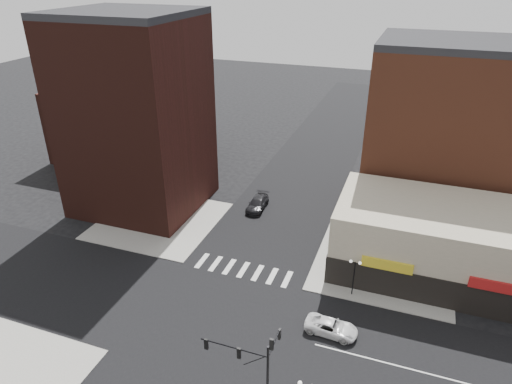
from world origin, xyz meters
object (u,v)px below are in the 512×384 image
(dark_sedan_north, at_px, (258,204))
(white_suv, at_px, (331,327))
(traffic_signal, at_px, (257,360))
(street_lamp_ne, at_px, (355,269))

(dark_sedan_north, bearing_deg, white_suv, -56.84)
(traffic_signal, bearing_deg, dark_sedan_north, 109.50)
(white_suv, bearing_deg, street_lamp_ne, -5.84)
(traffic_signal, relative_size, white_suv, 1.60)
(traffic_signal, distance_m, dark_sedan_north, 32.04)
(street_lamp_ne, bearing_deg, traffic_signal, -106.75)
(street_lamp_ne, bearing_deg, dark_sedan_north, 137.44)
(white_suv, xyz_separation_m, dark_sedan_north, (-14.42, 20.18, 0.11))
(traffic_signal, distance_m, street_lamp_ne, 16.62)
(traffic_signal, relative_size, street_lamp_ne, 1.87)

